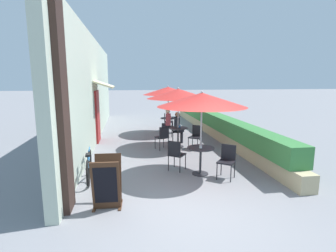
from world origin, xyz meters
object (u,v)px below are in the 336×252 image
object	(u,v)px
cafe_chair_near_left	(176,153)
cafe_chair_mid_left	(163,136)
patio_umbrella_mid	(178,94)
coffee_cup_far	(171,117)
bicycle_leaning	(89,166)
cafe_chair_far_right	(167,120)
coffee_cup_near	(201,147)
patio_umbrella_far	(168,91)
coffee_cup_mid	(180,126)
cafe_chair_far_left	(170,125)
menu_board	(107,182)
patio_table_far	(168,123)
seated_patron_mid_back	(178,126)
patio_table_mid	(178,133)
patio_table_near	(201,155)
seated_patron_far_left	(167,121)
cafe_chair_mid_back	(175,130)
patio_umbrella_near	(202,100)
cafe_chair_near_right	(227,159)
cafe_chair_mid_right	(196,135)

from	to	relation	value
cafe_chair_near_left	cafe_chair_mid_left	distance (m)	2.27
patio_umbrella_mid	cafe_chair_mid_left	world-z (taller)	patio_umbrella_mid
coffee_cup_far	bicycle_leaning	world-z (taller)	coffee_cup_far
cafe_chair_mid_left	cafe_chair_far_right	world-z (taller)	same
coffee_cup_near	patio_umbrella_far	world-z (taller)	patio_umbrella_far
cafe_chair_mid_left	coffee_cup_mid	bearing A→B (deg)	4.50
cafe_chair_far_left	menu_board	world-z (taller)	menu_board
cafe_chair_near_left	patio_table_far	bearing A→B (deg)	120.93
cafe_chair_far_left	coffee_cup_mid	bearing A→B (deg)	-167.02
cafe_chair_mid_left	seated_patron_mid_back	xyz separation A→B (m)	(0.77, 1.02, 0.17)
cafe_chair_near_left	patio_table_mid	bearing A→B (deg)	115.14
patio_table_mid	bicycle_leaning	xyz separation A→B (m)	(-2.89, -2.85, -0.18)
patio_table_near	seated_patron_far_left	bearing A→B (deg)	91.98
seated_patron_mid_back	patio_umbrella_far	xyz separation A→B (m)	(-0.11, 1.88, 1.33)
cafe_chair_mid_back	cafe_chair_far_left	size ratio (longest dim) A/B	1.00
patio_umbrella_near	seated_patron_far_left	bearing A→B (deg)	91.98
patio_umbrella_near	patio_table_mid	xyz separation A→B (m)	(-0.03, 2.97, -1.50)
cafe_chair_mid_back	seated_patron_mid_back	world-z (taller)	seated_patron_mid_back
patio_umbrella_near	cafe_chair_near_right	size ratio (longest dim) A/B	2.68
coffee_cup_near	seated_patron_far_left	xyz separation A→B (m)	(-0.15, 4.92, -0.10)
cafe_chair_far_left	bicycle_leaning	world-z (taller)	cafe_chair_far_left
cafe_chair_mid_right	seated_patron_mid_back	xyz separation A→B (m)	(-0.46, 1.07, 0.17)
cafe_chair_near_left	patio_table_far	size ratio (longest dim) A/B	1.17
cafe_chair_far_left	cafe_chair_far_right	world-z (taller)	same
cafe_chair_near_right	bicycle_leaning	size ratio (longest dim) A/B	0.52
patio_umbrella_mid	cafe_chair_mid_back	bearing A→B (deg)	87.48
cafe_chair_mid_right	seated_patron_mid_back	size ratio (longest dim) A/B	0.70
patio_table_far	cafe_chair_near_left	bearing A→B (deg)	-96.60
patio_table_far	seated_patron_far_left	distance (m)	0.72
patio_table_far	seated_patron_far_left	size ratio (longest dim) A/B	0.60
seated_patron_mid_back	cafe_chair_mid_back	bearing A→B (deg)	-90.00
cafe_chair_mid_right	coffee_cup_near	bearing A→B (deg)	116.36
patio_umbrella_mid	patio_umbrella_far	distance (m)	2.57
cafe_chair_far_right	coffee_cup_far	xyz separation A→B (m)	(0.08, -0.79, 0.27)
cafe_chair_mid_right	menu_board	bearing A→B (deg)	93.06
coffee_cup_near	cafe_chair_far_left	size ratio (longest dim) A/B	0.10
cafe_chair_mid_left	patio_table_near	bearing A→B (deg)	-97.18
coffee_cup_near	coffee_cup_mid	xyz separation A→B (m)	(0.05, 3.05, 0.00)
patio_table_near	menu_board	xyz separation A→B (m)	(-2.35, -1.48, -0.02)
patio_umbrella_far	seated_patron_far_left	size ratio (longest dim) A/B	1.87
patio_umbrella_mid	seated_patron_far_left	size ratio (longest dim) A/B	1.87
patio_umbrella_near	patio_umbrella_far	xyz separation A→B (m)	(-0.01, 5.53, 0.00)
coffee_cup_far	cafe_chair_mid_right	bearing A→B (deg)	-81.25
cafe_chair_far_right	menu_board	xyz separation A→B (m)	(-2.40, -7.73, -0.01)
patio_umbrella_far	menu_board	xyz separation A→B (m)	(-2.35, -7.02, -1.51)
seated_patron_far_left	cafe_chair_mid_back	bearing A→B (deg)	-161.83
coffee_cup_near	cafe_chair_mid_right	xyz separation A→B (m)	(0.58, 2.66, -0.27)
menu_board	cafe_chair_far_right	bearing A→B (deg)	75.89
patio_table_near	cafe_chair_near_left	bearing A→B (deg)	148.66
patio_umbrella_far	cafe_chair_mid_right	bearing A→B (deg)	-79.04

